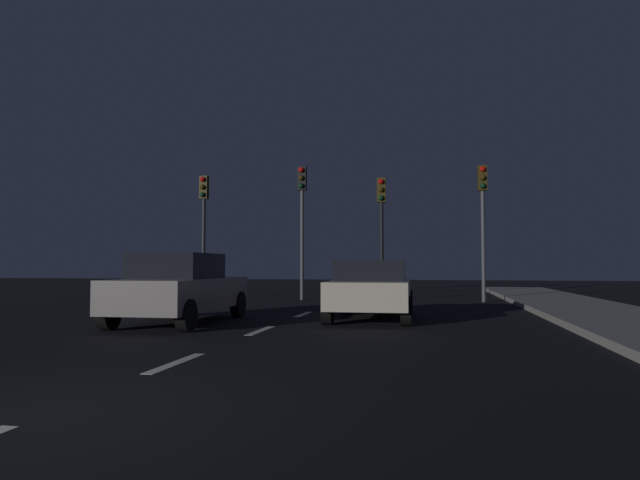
% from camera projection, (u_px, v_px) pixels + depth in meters
% --- Properties ---
extents(ground_plane, '(80.00, 80.00, 0.00)m').
position_uv_depth(ground_plane, '(269.00, 327.00, 11.80)').
color(ground_plane, black).
extents(lane_stripe_second, '(0.16, 1.60, 0.01)m').
position_uv_depth(lane_stripe_second, '(176.00, 363.00, 7.49)').
color(lane_stripe_second, silver).
rests_on(lane_stripe_second, ground_plane).
extents(lane_stripe_third, '(0.16, 1.60, 0.01)m').
position_uv_depth(lane_stripe_third, '(261.00, 330.00, 11.21)').
color(lane_stripe_third, silver).
rests_on(lane_stripe_third, ground_plane).
extents(lane_stripe_fourth, '(0.16, 1.60, 0.01)m').
position_uv_depth(lane_stripe_fourth, '(303.00, 314.00, 14.94)').
color(lane_stripe_fourth, silver).
rests_on(lane_stripe_fourth, ground_plane).
extents(traffic_signal_far_left, '(0.32, 0.38, 4.79)m').
position_uv_depth(traffic_signal_far_left, '(204.00, 212.00, 22.11)').
color(traffic_signal_far_left, '#2D2D30').
rests_on(traffic_signal_far_left, ground_plane).
extents(traffic_signal_center_left, '(0.32, 0.38, 5.03)m').
position_uv_depth(traffic_signal_center_left, '(302.00, 206.00, 21.36)').
color(traffic_signal_center_left, '#4C4C51').
rests_on(traffic_signal_center_left, ground_plane).
extents(traffic_signal_center_right, '(0.32, 0.38, 4.51)m').
position_uv_depth(traffic_signal_center_right, '(381.00, 214.00, 20.77)').
color(traffic_signal_center_right, black).
rests_on(traffic_signal_center_right, ground_plane).
extents(traffic_signal_far_right, '(0.32, 0.38, 4.85)m').
position_uv_depth(traffic_signal_far_right, '(483.00, 206.00, 20.09)').
color(traffic_signal_far_right, '#4C4C51').
rests_on(traffic_signal_far_right, ground_plane).
extents(car_stopped_ahead, '(1.99, 4.26, 1.41)m').
position_uv_depth(car_stopped_ahead, '(372.00, 289.00, 13.72)').
color(car_stopped_ahead, beige).
rests_on(car_stopped_ahead, ground_plane).
extents(car_adjacent_lane, '(1.93, 4.34, 1.56)m').
position_uv_depth(car_adjacent_lane, '(180.00, 288.00, 12.67)').
color(car_adjacent_lane, gray).
rests_on(car_adjacent_lane, ground_plane).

